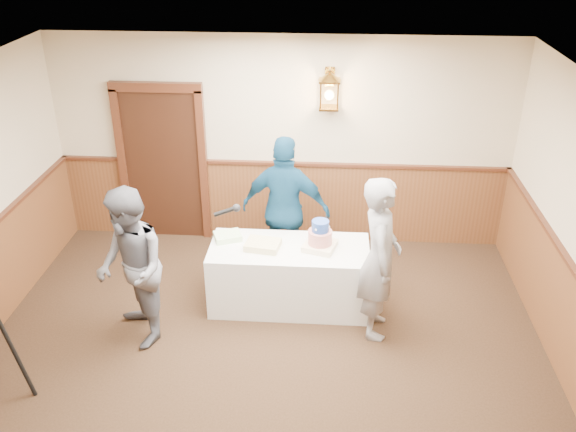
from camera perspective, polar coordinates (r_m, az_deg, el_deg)
name	(u,v)px	position (r m, az deg, el deg)	size (l,w,h in m)	color
ground	(252,423)	(5.84, -3.37, -18.79)	(7.00, 7.00, 0.00)	black
room_shell	(248,253)	(5.25, -3.80, -3.50)	(6.02, 7.02, 2.81)	beige
display_table	(289,275)	(7.06, 0.11, -5.58)	(1.80, 0.80, 0.75)	silver
tiered_cake	(320,238)	(6.78, 3.02, -2.04)	(0.42, 0.42, 0.35)	#F6E0BB
sheet_cake_yellow	(263,245)	(6.84, -2.37, -2.72)	(0.37, 0.29, 0.08)	#DAC382
sheet_cake_green	(228,236)	(7.04, -5.66, -1.91)	(0.30, 0.24, 0.07)	#BCE2A0
interviewer	(131,269)	(6.44, -14.47, -4.80)	(1.58, 1.07, 1.75)	slate
baker	(379,258)	(6.42, 8.55, -3.93)	(0.66, 0.44, 1.82)	gray
assistant_p	(286,209)	(7.32, -0.21, 0.62)	(1.08, 0.45, 1.84)	navy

